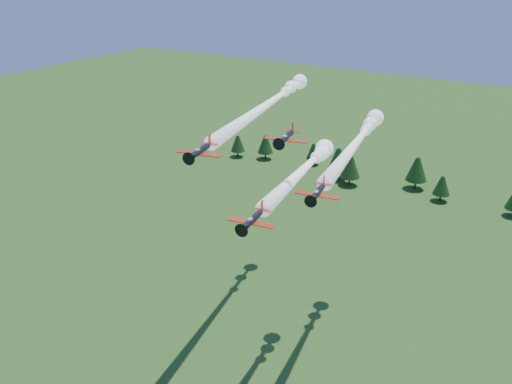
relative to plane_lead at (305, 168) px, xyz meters
The scene contains 5 objects.
plane_lead is the anchor object (origin of this frame).
plane_left 24.44m from the plane_lead, 137.11° to the left, with size 16.46×61.17×3.70m.
plane_right 14.65m from the plane_lead, 71.29° to the left, with size 13.13×50.11×3.70m.
plane_slot 10.95m from the plane_lead, 89.84° to the right, with size 7.59×8.32×2.65m.
treeline 100.78m from the plane_lead, 93.90° to the left, with size 160.62×18.18×11.82m.
Camera 1 is at (43.63, -73.34, 77.73)m, focal length 40.00 mm.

